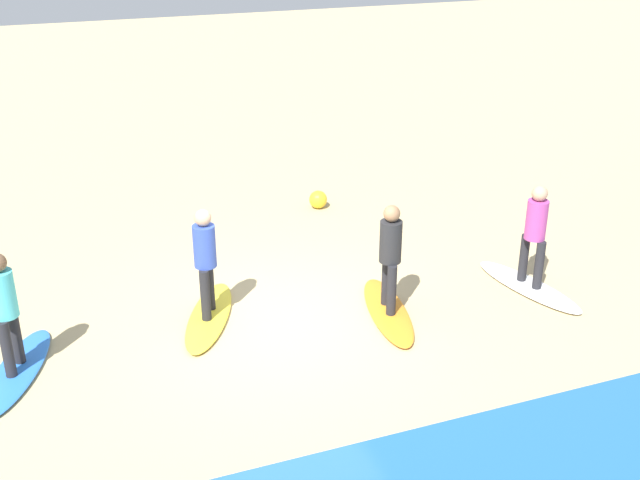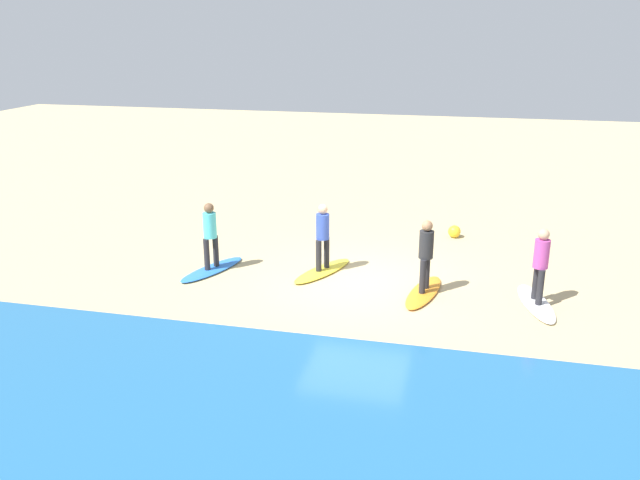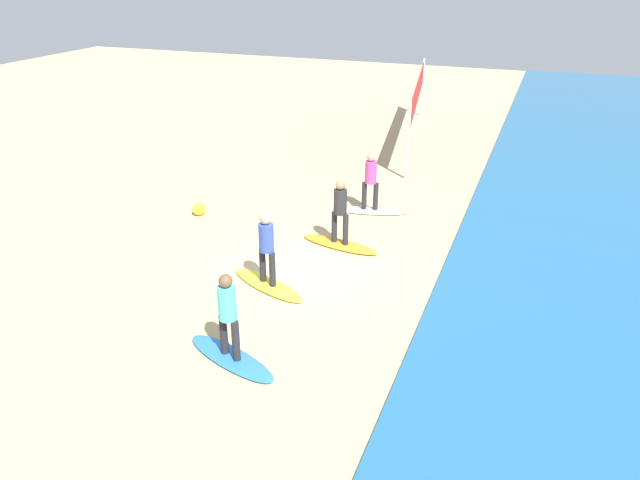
{
  "view_description": "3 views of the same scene",
  "coord_description": "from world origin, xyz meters",
  "views": [
    {
      "loc": [
        2.98,
        9.54,
        5.78
      ],
      "look_at": [
        -0.58,
        0.14,
        1.27
      ],
      "focal_mm": 44.16,
      "sensor_mm": 36.0,
      "label": 1
    },
    {
      "loc": [
        -2.36,
        14.01,
        5.77
      ],
      "look_at": [
        0.9,
        0.03,
        0.99
      ],
      "focal_mm": 36.43,
      "sensor_mm": 36.0,
      "label": 2
    },
    {
      "loc": [
        11.54,
        4.78,
        6.57
      ],
      "look_at": [
        0.85,
        0.75,
        1.28
      ],
      "focal_mm": 34.48,
      "sensor_mm": 36.0,
      "label": 3
    }
  ],
  "objects": [
    {
      "name": "surfboard_orange",
      "position": [
        -1.57,
        0.36,
        0.04
      ],
      "size": [
        0.97,
        2.17,
        0.09
      ],
      "primitive_type": "ellipsoid",
      "rotation": [
        0.0,
        0.0,
        1.37
      ],
      "color": "orange",
      "rests_on": "ground"
    },
    {
      "name": "beach_ball",
      "position": [
        -2.09,
        -3.97,
        0.18
      ],
      "size": [
        0.36,
        0.36,
        0.36
      ],
      "primitive_type": "sphere",
      "color": "yellow",
      "rests_on": "ground"
    },
    {
      "name": "surfer_blue",
      "position": [
        3.62,
        0.09,
        1.04
      ],
      "size": [
        0.32,
        0.44,
        1.64
      ],
      "color": "#232328",
      "rests_on": "surfboard_blue"
    },
    {
      "name": "surfboard_yellow",
      "position": [
        0.95,
        -0.43,
        0.04
      ],
      "size": [
        1.37,
        2.15,
        0.09
      ],
      "primitive_type": "ellipsoid",
      "rotation": [
        0.0,
        0.0,
        1.15
      ],
      "color": "yellow",
      "rests_on": "ground"
    },
    {
      "name": "surfboard_white",
      "position": [
        -3.98,
        0.41,
        0.04
      ],
      "size": [
        0.97,
        2.17,
        0.09
      ],
      "primitive_type": "ellipsoid",
      "rotation": [
        0.0,
        0.0,
        1.77
      ],
      "color": "white",
      "rests_on": "ground"
    },
    {
      "name": "ground_plane",
      "position": [
        0.0,
        0.0,
        0.0
      ],
      "size": [
        60.0,
        60.0,
        0.0
      ],
      "primitive_type": "plane",
      "color": "tan"
    },
    {
      "name": "surfer_yellow",
      "position": [
        0.95,
        -0.43,
        1.04
      ],
      "size": [
        0.32,
        0.43,
        1.64
      ],
      "color": "#232328",
      "rests_on": "surfboard_yellow"
    },
    {
      "name": "surfboard_blue",
      "position": [
        3.62,
        0.09,
        0.04
      ],
      "size": [
        1.27,
        2.16,
        0.09
      ],
      "primitive_type": "ellipsoid",
      "rotation": [
        0.0,
        0.0,
        1.21
      ],
      "color": "blue",
      "rests_on": "ground"
    },
    {
      "name": "surfer_white",
      "position": [
        -3.98,
        0.41,
        1.04
      ],
      "size": [
        0.32,
        0.45,
        1.64
      ],
      "color": "#232328",
      "rests_on": "surfboard_white"
    },
    {
      "name": "surfer_orange",
      "position": [
        -1.57,
        0.36,
        1.04
      ],
      "size": [
        0.32,
        0.45,
        1.64
      ],
      "color": "#232328",
      "rests_on": "surfboard_orange"
    }
  ]
}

